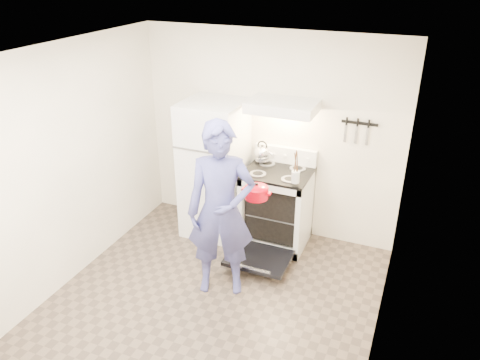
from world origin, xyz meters
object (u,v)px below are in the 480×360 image
(refrigerator, at_px, (214,169))
(stove_body, at_px, (277,208))
(dutch_oven, at_px, (256,193))
(person, at_px, (221,211))
(tea_kettle, at_px, (262,152))

(refrigerator, xyz_separation_m, stove_body, (0.81, 0.02, -0.39))
(stove_body, relative_size, dutch_oven, 2.90)
(dutch_oven, bearing_deg, person, -122.58)
(tea_kettle, relative_size, dutch_oven, 0.88)
(person, distance_m, dutch_oven, 0.44)
(refrigerator, bearing_deg, tea_kettle, 19.87)
(refrigerator, relative_size, tea_kettle, 6.12)
(stove_body, xyz_separation_m, person, (-0.24, -1.07, 0.47))
(stove_body, distance_m, dutch_oven, 0.88)
(refrigerator, relative_size, stove_body, 1.85)
(stove_body, bearing_deg, tea_kettle, 146.43)
(refrigerator, bearing_deg, dutch_oven, -39.85)
(refrigerator, height_order, tea_kettle, refrigerator)
(refrigerator, bearing_deg, person, -61.24)
(person, bearing_deg, dutch_oven, 36.11)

